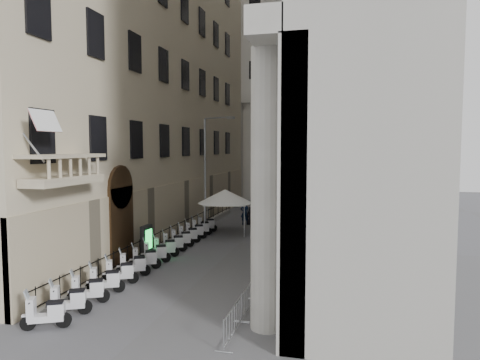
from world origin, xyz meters
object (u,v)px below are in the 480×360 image
(pedestrian_b, at_px, (284,202))
(scooter_0, at_px, (47,329))
(street_lamp, at_px, (209,165))
(info_kiosk, at_px, (147,243))
(pedestrian_a, at_px, (245,213))
(security_tent, at_px, (229,197))

(pedestrian_b, bearing_deg, scooter_0, 124.66)
(scooter_0, relative_size, street_lamp, 0.17)
(info_kiosk, height_order, pedestrian_a, info_kiosk)
(info_kiosk, xyz_separation_m, pedestrian_b, (4.91, 22.11, -0.23))
(scooter_0, relative_size, pedestrian_b, 0.93)
(street_lamp, bearing_deg, info_kiosk, -74.48)
(street_lamp, xyz_separation_m, pedestrian_b, (3.75, 13.94, -4.46))
(info_kiosk, height_order, pedestrian_b, info_kiosk)
(scooter_0, distance_m, street_lamp, 18.47)
(street_lamp, distance_m, pedestrian_a, 6.40)
(pedestrian_a, bearing_deg, pedestrian_b, -114.63)
(scooter_0, bearing_deg, street_lamp, -27.47)
(scooter_0, xyz_separation_m, street_lamp, (0.42, 17.70, 5.27))
(street_lamp, relative_size, pedestrian_b, 5.47)
(scooter_0, distance_m, security_tent, 18.23)
(info_kiosk, bearing_deg, pedestrian_a, 79.37)
(security_tent, height_order, info_kiosk, security_tent)
(street_lamp, height_order, pedestrian_b, street_lamp)
(scooter_0, relative_size, pedestrian_a, 0.75)
(info_kiosk, relative_size, pedestrian_a, 1.02)
(security_tent, relative_size, pedestrian_b, 2.59)
(street_lamp, relative_size, info_kiosk, 4.28)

